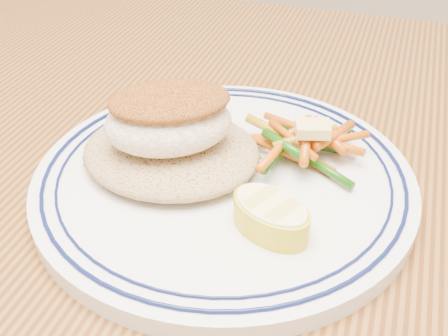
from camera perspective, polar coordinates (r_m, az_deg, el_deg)
dining_table at (r=0.48m, az=3.61°, el=-14.02°), size 1.50×0.90×0.75m
plate at (r=0.44m, az=0.00°, el=-1.13°), size 0.29×0.29×0.02m
rice_pilaf at (r=0.44m, az=-5.39°, el=2.00°), size 0.14×0.12×0.03m
fish_fillet at (r=0.42m, az=-5.64°, el=5.14°), size 0.12×0.11×0.05m
vegetable_pile at (r=0.45m, az=7.95°, el=2.64°), size 0.10×0.10×0.03m
butter_pat at (r=0.43m, az=9.00°, el=3.98°), size 0.03×0.03×0.01m
lemon_wedge at (r=0.37m, az=4.78°, el=-4.76°), size 0.07×0.07×0.02m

